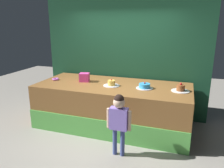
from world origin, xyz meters
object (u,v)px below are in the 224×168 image
(cake_right, at_px, (181,89))
(pink_box, at_px, (84,77))
(child_figure, at_px, (119,117))
(donut, at_px, (56,79))
(cake_left, at_px, (111,84))
(cake_center, at_px, (145,86))

(cake_right, bearing_deg, pink_box, 178.21)
(child_figure, distance_m, donut, 2.10)
(cake_left, bearing_deg, cake_right, 3.08)
(pink_box, relative_size, cake_left, 0.61)
(child_figure, xyz_separation_m, donut, (-1.82, 1.01, 0.24))
(cake_center, bearing_deg, cake_right, 3.00)
(donut, bearing_deg, cake_center, -0.13)
(child_figure, distance_m, cake_left, 1.10)
(donut, height_order, cake_right, cake_right)
(pink_box, xyz_separation_m, cake_left, (0.68, -0.14, -0.05))
(child_figure, distance_m, cake_center, 1.06)
(cake_center, bearing_deg, pink_box, 175.81)
(pink_box, distance_m, cake_right, 2.05)
(cake_center, xyz_separation_m, cake_right, (0.68, 0.04, 0.01))
(pink_box, distance_m, cake_left, 0.70)
(child_figure, distance_m, cake_right, 1.40)
(cake_right, bearing_deg, cake_left, -176.92)
(pink_box, bearing_deg, child_figure, -43.93)
(pink_box, height_order, donut, pink_box)
(child_figure, relative_size, donut, 7.20)
(pink_box, height_order, cake_right, pink_box)
(cake_left, height_order, cake_center, cake_left)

